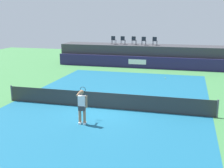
{
  "coord_description": "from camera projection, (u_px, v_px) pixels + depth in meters",
  "views": [
    {
      "loc": [
        4.57,
        -15.84,
        5.4
      ],
      "look_at": [
        -0.13,
        2.0,
        1.0
      ],
      "focal_mm": 47.28,
      "sensor_mm": 36.0,
      "label": 1
    }
  ],
  "objects": [
    {
      "name": "ground_plane",
      "position": [
        118.0,
        95.0,
        20.11
      ],
      "size": [
        48.0,
        48.0,
        0.0
      ],
      "primitive_type": "plane",
      "color": "#3D7A42"
    },
    {
      "name": "court_inner",
      "position": [
        105.0,
        108.0,
        17.29
      ],
      "size": [
        12.0,
        22.0,
        0.0
      ],
      "primitive_type": "cube",
      "color": "#16597A",
      "rests_on": "ground"
    },
    {
      "name": "sponsor_wall",
      "position": [
        142.0,
        62.0,
        29.84
      ],
      "size": [
        18.0,
        0.22,
        1.2
      ],
      "color": "#231E4C",
      "rests_on": "ground"
    },
    {
      "name": "spectator_platform",
      "position": [
        145.0,
        55.0,
        31.42
      ],
      "size": [
        18.0,
        2.8,
        2.2
      ],
      "primitive_type": "cube",
      "color": "#38383D",
      "rests_on": "ground"
    },
    {
      "name": "spectator_chair_far_left",
      "position": [
        114.0,
        40.0,
        31.6
      ],
      "size": [
        0.46,
        0.46,
        0.89
      ],
      "color": "#1E232D",
      "rests_on": "spectator_platform"
    },
    {
      "name": "spectator_chair_left",
      "position": [
        123.0,
        40.0,
        31.42
      ],
      "size": [
        0.46,
        0.46,
        0.89
      ],
      "color": "#1E232D",
      "rests_on": "spectator_platform"
    },
    {
      "name": "spectator_chair_center",
      "position": [
        134.0,
        40.0,
        31.18
      ],
      "size": [
        0.48,
        0.48,
        0.89
      ],
      "color": "#1E232D",
      "rests_on": "spectator_platform"
    },
    {
      "name": "spectator_chair_right",
      "position": [
        144.0,
        40.0,
        30.74
      ],
      "size": [
        0.46,
        0.46,
        0.89
      ],
      "color": "#1E232D",
      "rests_on": "spectator_platform"
    },
    {
      "name": "spectator_chair_far_right",
      "position": [
        155.0,
        41.0,
        30.53
      ],
      "size": [
        0.48,
        0.48,
        0.89
      ],
      "color": "#1E232D",
      "rests_on": "spectator_platform"
    },
    {
      "name": "tennis_net",
      "position": [
        105.0,
        101.0,
        17.18
      ],
      "size": [
        12.4,
        0.02,
        0.95
      ],
      "primitive_type": "cube",
      "color": "#2D2D2D",
      "rests_on": "ground"
    },
    {
      "name": "net_post_near",
      "position": [
        12.0,
        93.0,
        18.71
      ],
      "size": [
        0.1,
        0.1,
        1.0
      ],
      "primitive_type": "cylinder",
      "color": "#4C4C51",
      "rests_on": "ground"
    },
    {
      "name": "net_post_far",
      "position": [
        218.0,
        109.0,
        15.63
      ],
      "size": [
        0.1,
        0.1,
        1.0
      ],
      "primitive_type": "cylinder",
      "color": "#4C4C51",
      "rests_on": "ground"
    },
    {
      "name": "tennis_player",
      "position": [
        82.0,
        106.0,
        14.65
      ],
      "size": [
        0.74,
        1.13,
        1.77
      ],
      "color": "white",
      "rests_on": "court_inner"
    },
    {
      "name": "tennis_ball",
      "position": [
        165.0,
        78.0,
        25.28
      ],
      "size": [
        0.07,
        0.07,
        0.07
      ],
      "primitive_type": "sphere",
      "color": "#D8EA33",
      "rests_on": "court_inner"
    }
  ]
}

